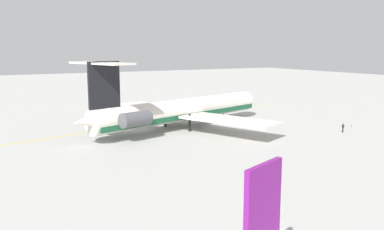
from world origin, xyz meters
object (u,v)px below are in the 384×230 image
main_jetliner (177,110)px  ground_crew_near_tail (180,102)px  safety_cone_nose (352,125)px  ground_crew_near_nose (343,127)px

main_jetliner → ground_crew_near_tail: size_ratio=26.01×
main_jetliner → safety_cone_nose: 35.25m
ground_crew_near_nose → safety_cone_nose: (-6.21, -3.15, -0.83)m
ground_crew_near_tail → ground_crew_near_nose: bearing=-72.9°
main_jetliner → ground_crew_near_tail: main_jetliner is taller
ground_crew_near_tail → safety_cone_nose: 45.53m
main_jetliner → ground_crew_near_nose: main_jetliner is taller
ground_crew_near_nose → safety_cone_nose: size_ratio=3.19×
ground_crew_near_nose → safety_cone_nose: 7.01m
main_jetliner → ground_crew_near_nose: size_ratio=25.98×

